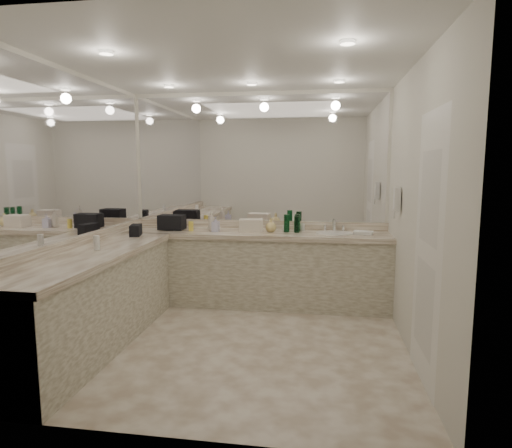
% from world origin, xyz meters
% --- Properties ---
extents(floor, '(3.20, 3.20, 0.00)m').
position_xyz_m(floor, '(0.00, 0.00, 0.00)').
color(floor, beige).
rests_on(floor, ground).
extents(ceiling, '(3.20, 3.20, 0.00)m').
position_xyz_m(ceiling, '(0.00, 0.00, 2.60)').
color(ceiling, white).
rests_on(ceiling, floor).
extents(wall_back, '(3.20, 0.02, 2.60)m').
position_xyz_m(wall_back, '(0.00, 1.50, 1.30)').
color(wall_back, silver).
rests_on(wall_back, floor).
extents(wall_left, '(0.02, 3.00, 2.60)m').
position_xyz_m(wall_left, '(-1.60, 0.00, 1.30)').
color(wall_left, silver).
rests_on(wall_left, floor).
extents(wall_right, '(0.02, 3.00, 2.60)m').
position_xyz_m(wall_right, '(1.60, 0.00, 1.30)').
color(wall_right, silver).
rests_on(wall_right, floor).
extents(vanity_back_base, '(3.20, 0.60, 0.84)m').
position_xyz_m(vanity_back_base, '(0.00, 1.20, 0.42)').
color(vanity_back_base, beige).
rests_on(vanity_back_base, floor).
extents(vanity_back_top, '(3.20, 0.64, 0.06)m').
position_xyz_m(vanity_back_top, '(0.00, 1.19, 0.87)').
color(vanity_back_top, silver).
rests_on(vanity_back_top, vanity_back_base).
extents(vanity_left_base, '(0.60, 2.40, 0.84)m').
position_xyz_m(vanity_left_base, '(-1.30, -0.30, 0.42)').
color(vanity_left_base, beige).
rests_on(vanity_left_base, floor).
extents(vanity_left_top, '(0.64, 2.42, 0.06)m').
position_xyz_m(vanity_left_top, '(-1.29, -0.30, 0.87)').
color(vanity_left_top, silver).
rests_on(vanity_left_top, vanity_left_base).
extents(backsplash_back, '(3.20, 0.04, 0.10)m').
position_xyz_m(backsplash_back, '(0.00, 1.48, 0.95)').
color(backsplash_back, silver).
rests_on(backsplash_back, vanity_back_top).
extents(backsplash_left, '(0.04, 3.00, 0.10)m').
position_xyz_m(backsplash_left, '(-1.58, 0.00, 0.95)').
color(backsplash_left, silver).
rests_on(backsplash_left, vanity_left_top).
extents(mirror_back, '(3.12, 0.01, 1.55)m').
position_xyz_m(mirror_back, '(0.00, 1.49, 1.77)').
color(mirror_back, white).
rests_on(mirror_back, wall_back).
extents(mirror_left, '(0.01, 2.92, 1.55)m').
position_xyz_m(mirror_left, '(-1.59, 0.00, 1.77)').
color(mirror_left, white).
rests_on(mirror_left, wall_left).
extents(sink, '(0.44, 0.44, 0.03)m').
position_xyz_m(sink, '(0.95, 1.20, 0.90)').
color(sink, white).
rests_on(sink, vanity_back_top).
extents(faucet, '(0.24, 0.16, 0.14)m').
position_xyz_m(faucet, '(0.95, 1.41, 0.97)').
color(faucet, silver).
rests_on(faucet, vanity_back_top).
extents(wall_phone, '(0.06, 0.10, 0.24)m').
position_xyz_m(wall_phone, '(1.56, 0.70, 1.35)').
color(wall_phone, white).
rests_on(wall_phone, wall_right).
extents(door, '(0.02, 0.82, 2.10)m').
position_xyz_m(door, '(1.59, -0.50, 1.05)').
color(door, white).
rests_on(door, wall_right).
extents(black_toiletry_bag, '(0.32, 0.20, 0.18)m').
position_xyz_m(black_toiletry_bag, '(-1.04, 1.17, 0.99)').
color(black_toiletry_bag, black).
rests_on(black_toiletry_bag, vanity_back_top).
extents(black_bag_spill, '(0.16, 0.26, 0.13)m').
position_xyz_m(black_bag_spill, '(-1.30, 0.70, 0.96)').
color(black_bag_spill, black).
rests_on(black_bag_spill, vanity_left_top).
extents(cream_cosmetic_case, '(0.30, 0.21, 0.16)m').
position_xyz_m(cream_cosmetic_case, '(-0.04, 1.15, 0.98)').
color(cream_cosmetic_case, silver).
rests_on(cream_cosmetic_case, vanity_back_top).
extents(hand_towel, '(0.24, 0.19, 0.04)m').
position_xyz_m(hand_towel, '(1.28, 1.18, 0.92)').
color(hand_towel, white).
rests_on(hand_towel, vanity_back_top).
extents(lotion_left, '(0.06, 0.06, 0.13)m').
position_xyz_m(lotion_left, '(-1.30, -0.17, 0.97)').
color(lotion_left, white).
rests_on(lotion_left, vanity_left_top).
extents(soap_bottle_a, '(0.11, 0.11, 0.23)m').
position_xyz_m(soap_bottle_a, '(-0.54, 1.20, 1.01)').
color(soap_bottle_a, beige).
rests_on(soap_bottle_a, vanity_back_top).
extents(soap_bottle_b, '(0.09, 0.09, 0.18)m').
position_xyz_m(soap_bottle_b, '(-0.47, 1.13, 0.99)').
color(soap_bottle_b, silver).
rests_on(soap_bottle_b, vanity_back_top).
extents(soap_bottle_c, '(0.14, 0.14, 0.17)m').
position_xyz_m(soap_bottle_c, '(0.19, 1.21, 0.98)').
color(soap_bottle_c, '#E4CC7E').
rests_on(soap_bottle_c, vanity_back_top).
extents(green_bottle_0, '(0.07, 0.07, 0.21)m').
position_xyz_m(green_bottle_0, '(0.50, 1.33, 1.00)').
color(green_bottle_0, '#0C5125').
rests_on(green_bottle_0, vanity_back_top).
extents(green_bottle_1, '(0.07, 0.07, 0.21)m').
position_xyz_m(green_bottle_1, '(0.38, 1.23, 1.01)').
color(green_bottle_1, '#0C5125').
rests_on(green_bottle_1, vanity_back_top).
extents(green_bottle_2, '(0.07, 0.07, 0.20)m').
position_xyz_m(green_bottle_2, '(0.50, 1.21, 1.00)').
color(green_bottle_2, '#0C5125').
rests_on(green_bottle_2, vanity_back_top).
extents(amenity_bottle_0, '(0.04, 0.04, 0.08)m').
position_xyz_m(amenity_bottle_0, '(-0.08, 1.34, 0.94)').
color(amenity_bottle_0, white).
rests_on(amenity_bottle_0, vanity_back_top).
extents(amenity_bottle_1, '(0.04, 0.04, 0.13)m').
position_xyz_m(amenity_bottle_1, '(-0.92, 1.17, 0.96)').
color(amenity_bottle_1, '#E0B28C').
rests_on(amenity_bottle_1, vanity_back_top).
extents(amenity_bottle_2, '(0.04, 0.04, 0.08)m').
position_xyz_m(amenity_bottle_2, '(0.34, 1.31, 0.94)').
color(amenity_bottle_2, white).
rests_on(amenity_bottle_2, vanity_back_top).
extents(amenity_bottle_3, '(0.06, 0.06, 0.12)m').
position_xyz_m(amenity_bottle_3, '(-0.78, 1.14, 0.96)').
color(amenity_bottle_3, '#F2D84C').
rests_on(amenity_bottle_3, vanity_back_top).
extents(amenity_bottle_4, '(0.05, 0.05, 0.12)m').
position_xyz_m(amenity_bottle_4, '(-0.53, 1.20, 0.96)').
color(amenity_bottle_4, '#F2D84C').
rests_on(amenity_bottle_4, vanity_back_top).
extents(amenity_bottle_5, '(0.05, 0.05, 0.09)m').
position_xyz_m(amenity_bottle_5, '(0.57, 1.34, 0.95)').
color(amenity_bottle_5, white).
rests_on(amenity_bottle_5, vanity_back_top).
extents(amenity_bottle_6, '(0.05, 0.05, 0.07)m').
position_xyz_m(amenity_bottle_6, '(-0.84, 1.31, 0.94)').
color(amenity_bottle_6, white).
rests_on(amenity_bottle_6, vanity_back_top).
extents(amenity_bottle_7, '(0.05, 0.05, 0.12)m').
position_xyz_m(amenity_bottle_7, '(-0.99, 1.15, 0.96)').
color(amenity_bottle_7, white).
rests_on(amenity_bottle_7, vanity_back_top).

